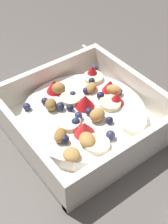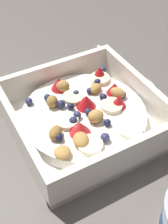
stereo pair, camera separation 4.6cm
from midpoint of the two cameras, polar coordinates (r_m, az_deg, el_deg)
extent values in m
plane|color=#56514C|center=(0.48, 0.33, -2.19)|extent=(2.40, 2.40, 0.00)
cube|color=white|center=(0.47, 2.75, -2.31)|extent=(0.21, 0.21, 0.01)
cube|color=white|center=(0.52, -2.83, 6.41)|extent=(0.21, 0.01, 0.06)
cube|color=white|center=(0.40, 10.25, -8.91)|extent=(0.21, 0.01, 0.06)
cube|color=white|center=(0.50, 12.62, 3.58)|extent=(0.01, 0.19, 0.06)
cube|color=white|center=(0.43, -8.70, -4.79)|extent=(0.01, 0.19, 0.06)
cylinder|color=white|center=(0.46, 2.82, -1.04)|extent=(0.19, 0.19, 0.02)
cylinder|color=#F7EFC6|center=(0.43, 11.53, -3.39)|extent=(0.05, 0.05, 0.01)
cylinder|color=#F4EAB7|center=(0.46, 7.89, 1.03)|extent=(0.04, 0.04, 0.01)
cylinder|color=#F4EAB7|center=(0.51, 5.49, 6.03)|extent=(0.04, 0.04, 0.01)
cylinder|color=#F7EFC6|center=(0.41, 4.38, -6.26)|extent=(0.05, 0.05, 0.01)
cylinder|color=#F7EFC6|center=(0.44, -0.27, -1.77)|extent=(0.05, 0.05, 0.01)
cylinder|color=#F4EAB7|center=(0.47, 0.72, 2.58)|extent=(0.05, 0.05, 0.01)
cone|color=red|center=(0.51, 5.45, 7.19)|extent=(0.03, 0.03, 0.02)
cone|color=red|center=(0.42, 2.39, -3.12)|extent=(0.03, 0.03, 0.02)
cone|color=red|center=(0.49, 8.02, 4.54)|extent=(0.03, 0.03, 0.02)
cone|color=red|center=(0.46, 3.26, 1.85)|extent=(0.04, 0.04, 0.02)
cone|color=red|center=(0.46, 9.18, 1.82)|extent=(0.03, 0.03, 0.02)
cone|color=red|center=(0.49, -1.94, 5.16)|extent=(0.04, 0.04, 0.02)
sphere|color=#23284C|center=(0.48, 9.83, 3.04)|extent=(0.01, 0.01, 0.01)
sphere|color=#191E3D|center=(0.46, 0.45, 0.89)|extent=(0.01, 0.01, 0.01)
sphere|color=#191E3D|center=(0.44, 7.32, -2.09)|extent=(0.01, 0.01, 0.01)
sphere|color=#23284C|center=(0.43, 1.02, -1.78)|extent=(0.01, 0.01, 0.01)
sphere|color=#23284C|center=(0.46, -1.43, 1.35)|extent=(0.01, 0.01, 0.01)
sphere|color=#23284C|center=(0.47, -4.05, 2.56)|extent=(0.01, 0.01, 0.01)
sphere|color=navy|center=(0.42, 7.06, -4.86)|extent=(0.01, 0.01, 0.01)
sphere|color=#23284C|center=(0.48, 3.73, 3.78)|extent=(0.01, 0.01, 0.01)
sphere|color=navy|center=(0.53, 5.91, 7.66)|extent=(0.01, 0.01, 0.01)
sphere|color=#23284C|center=(0.45, 3.71, -0.10)|extent=(0.01, 0.01, 0.01)
sphere|color=#23284C|center=(0.48, 1.24, 3.32)|extent=(0.01, 0.01, 0.01)
sphere|color=navy|center=(0.44, 1.43, -0.80)|extent=(0.01, 0.01, 0.01)
sphere|color=#191E3D|center=(0.50, 5.11, 5.41)|extent=(0.01, 0.01, 0.01)
sphere|color=#191E3D|center=(0.47, 6.32, 2.60)|extent=(0.01, 0.01, 0.01)
sphere|color=navy|center=(0.47, -7.41, 1.85)|extent=(0.01, 0.01, 0.01)
sphere|color=#191E3D|center=(0.41, -1.47, -4.84)|extent=(0.01, 0.01, 0.01)
ellipsoid|color=tan|center=(0.41, 2.60, -5.30)|extent=(0.03, 0.03, 0.01)
ellipsoid|color=olive|center=(0.46, -3.09, 1.83)|extent=(0.03, 0.03, 0.02)
ellipsoid|color=tan|center=(0.44, 5.14, -0.91)|extent=(0.02, 0.02, 0.02)
ellipsoid|color=#AD7F42|center=(0.49, -1.26, 4.74)|extent=(0.03, 0.03, 0.02)
ellipsoid|color=tan|center=(0.40, -0.70, -7.63)|extent=(0.03, 0.03, 0.01)
ellipsoid|color=#AD7F42|center=(0.49, 4.76, 4.25)|extent=(0.03, 0.02, 0.01)
ellipsoid|color=olive|center=(0.42, -2.22, -3.95)|extent=(0.03, 0.03, 0.01)
ellipsoid|color=tan|center=(0.48, 8.93, 3.44)|extent=(0.03, 0.03, 0.02)
ellipsoid|color=silver|center=(0.56, 13.46, 5.15)|extent=(0.03, 0.05, 0.01)
cylinder|color=silver|center=(0.61, 8.09, 9.47)|extent=(0.01, 0.13, 0.01)
camera|label=1|loc=(0.02, -87.13, 2.76)|focal=49.61mm
camera|label=2|loc=(0.02, 92.87, -2.76)|focal=49.61mm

